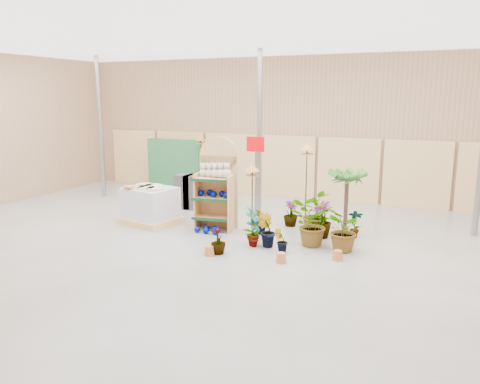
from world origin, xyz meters
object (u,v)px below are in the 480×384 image
object	(u,v)px
pallet_stack	(150,205)
bird_table_front	(252,170)
display_shelf	(217,187)
potted_plant_2	(310,224)

from	to	relation	value
pallet_stack	bird_table_front	xyz separation A→B (m)	(2.92, -0.17, 1.13)
display_shelf	bird_table_front	xyz separation A→B (m)	(1.14, -0.50, 0.56)
bird_table_front	potted_plant_2	bearing A→B (deg)	1.09
bird_table_front	potted_plant_2	world-z (taller)	bird_table_front
bird_table_front	pallet_stack	bearing A→B (deg)	176.58
display_shelf	potted_plant_2	size ratio (longest dim) A/B	2.33
display_shelf	bird_table_front	distance (m)	1.37
display_shelf	bird_table_front	world-z (taller)	display_shelf
display_shelf	potted_plant_2	bearing A→B (deg)	-20.41
pallet_stack	bird_table_front	size ratio (longest dim) A/B	0.89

